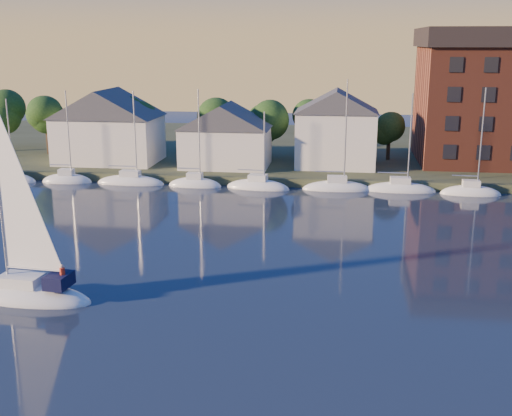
% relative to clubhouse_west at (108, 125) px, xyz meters
% --- Properties ---
extents(shoreline_land, '(160.00, 50.00, 2.00)m').
position_rel_clubhouse_west_xyz_m(shoreline_land, '(22.00, 17.00, -5.93)').
color(shoreline_land, '#323A21').
rests_on(shoreline_land, ground).
extents(wooden_dock, '(120.00, 3.00, 1.00)m').
position_rel_clubhouse_west_xyz_m(wooden_dock, '(22.00, -6.00, -5.93)').
color(wooden_dock, brown).
rests_on(wooden_dock, ground).
extents(clubhouse_west, '(13.65, 9.45, 9.64)m').
position_rel_clubhouse_west_xyz_m(clubhouse_west, '(0.00, 0.00, 0.00)').
color(clubhouse_west, white).
rests_on(clubhouse_west, shoreline_land).
extents(clubhouse_centre, '(11.55, 8.40, 8.08)m').
position_rel_clubhouse_west_xyz_m(clubhouse_centre, '(16.00, -1.00, -0.80)').
color(clubhouse_centre, white).
rests_on(clubhouse_centre, shoreline_land).
extents(clubhouse_east, '(10.50, 8.40, 9.80)m').
position_rel_clubhouse_west_xyz_m(clubhouse_east, '(30.00, 1.00, 0.07)').
color(clubhouse_east, white).
rests_on(clubhouse_east, shoreline_land).
extents(tree_line, '(93.40, 5.40, 8.90)m').
position_rel_clubhouse_west_xyz_m(tree_line, '(24.00, 5.00, 1.24)').
color(tree_line, '#3D2E1C').
rests_on(tree_line, shoreline_land).
extents(moored_fleet, '(87.50, 2.40, 12.05)m').
position_rel_clubhouse_west_xyz_m(moored_fleet, '(22.00, -9.00, -5.83)').
color(moored_fleet, white).
rests_on(moored_fleet, ground).
extents(hero_sailboat, '(10.19, 4.10, 15.29)m').
position_rel_clubhouse_west_xyz_m(hero_sailboat, '(9.99, -43.93, -5.30)').
color(hero_sailboat, white).
rests_on(hero_sailboat, ground).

